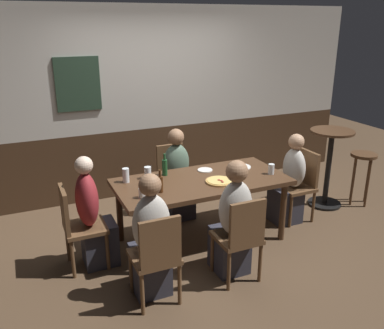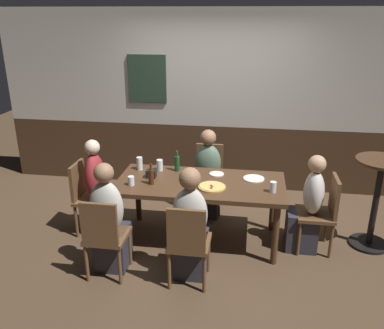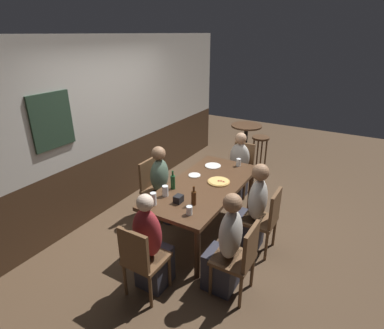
# 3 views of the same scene
# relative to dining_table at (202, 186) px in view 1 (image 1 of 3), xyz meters

# --- Properties ---
(ground_plane) EXTENTS (12.00, 12.00, 0.00)m
(ground_plane) POSITION_rel_dining_table_xyz_m (0.00, 0.00, -0.66)
(ground_plane) COLOR #4C3826
(wall_back) EXTENTS (6.40, 0.13, 2.60)m
(wall_back) POSITION_rel_dining_table_xyz_m (-0.01, 1.65, 0.64)
(wall_back) COLOR #3D2819
(wall_back) RESTS_ON ground_plane
(dining_table) EXTENTS (1.89, 0.89, 0.74)m
(dining_table) POSITION_rel_dining_table_xyz_m (0.00, 0.00, 0.00)
(dining_table) COLOR #472D1C
(dining_table) RESTS_ON ground_plane
(chair_mid_far) EXTENTS (0.40, 0.40, 0.88)m
(chair_mid_far) POSITION_rel_dining_table_xyz_m (0.00, 0.86, -0.17)
(chair_mid_far) COLOR brown
(chair_mid_far) RESTS_ON ground_plane
(chair_left_near) EXTENTS (0.40, 0.40, 0.88)m
(chair_left_near) POSITION_rel_dining_table_xyz_m (-0.83, -0.86, -0.17)
(chair_left_near) COLOR brown
(chair_left_near) RESTS_ON ground_plane
(chair_mid_near) EXTENTS (0.40, 0.40, 0.88)m
(chair_mid_near) POSITION_rel_dining_table_xyz_m (0.00, -0.86, -0.17)
(chair_mid_near) COLOR brown
(chair_mid_near) RESTS_ON ground_plane
(chair_head_east) EXTENTS (0.40, 0.40, 0.88)m
(chair_head_east) POSITION_rel_dining_table_xyz_m (1.36, 0.00, -0.17)
(chair_head_east) COLOR brown
(chair_head_east) RESTS_ON ground_plane
(chair_head_west) EXTENTS (0.40, 0.40, 0.88)m
(chair_head_west) POSITION_rel_dining_table_xyz_m (-1.36, 0.00, -0.17)
(chair_head_west) COLOR brown
(chair_head_west) RESTS_ON ground_plane
(person_mid_far) EXTENTS (0.34, 0.37, 1.14)m
(person_mid_far) POSITION_rel_dining_table_xyz_m (-0.00, 0.70, -0.18)
(person_mid_far) COLOR #2D2D38
(person_mid_far) RESTS_ON ground_plane
(person_left_near) EXTENTS (0.34, 0.37, 1.19)m
(person_left_near) POSITION_rel_dining_table_xyz_m (-0.83, -0.70, -0.16)
(person_left_near) COLOR #2D2D38
(person_left_near) RESTS_ON ground_plane
(person_mid_near) EXTENTS (0.34, 0.37, 1.19)m
(person_mid_near) POSITION_rel_dining_table_xyz_m (0.00, -0.70, -0.15)
(person_mid_near) COLOR #2D2D38
(person_mid_near) RESTS_ON ground_plane
(person_head_east) EXTENTS (0.37, 0.34, 1.12)m
(person_head_east) POSITION_rel_dining_table_xyz_m (1.20, 0.00, -0.19)
(person_head_east) COLOR #2D2D38
(person_head_east) RESTS_ON ground_plane
(person_head_west) EXTENTS (0.37, 0.34, 1.18)m
(person_head_west) POSITION_rel_dining_table_xyz_m (-1.20, 0.00, -0.17)
(person_head_west) COLOR #2D2D38
(person_head_west) RESTS_ON ground_plane
(pizza) EXTENTS (0.30, 0.30, 0.03)m
(pizza) POSITION_rel_dining_table_xyz_m (0.15, -0.14, 0.09)
(pizza) COLOR tan
(pizza) RESTS_ON dining_table
(tumbler_water) EXTENTS (0.07, 0.07, 0.10)m
(tumbler_water) POSITION_rel_dining_table_xyz_m (-0.74, -0.20, 0.12)
(tumbler_water) COLOR silver
(tumbler_water) RESTS_ON dining_table
(pint_glass_stout) EXTENTS (0.07, 0.07, 0.12)m
(pint_glass_stout) POSITION_rel_dining_table_xyz_m (0.80, -0.16, 0.13)
(pint_glass_stout) COLOR silver
(pint_glass_stout) RESTS_ON dining_table
(highball_clear) EXTENTS (0.08, 0.08, 0.14)m
(highball_clear) POSITION_rel_dining_table_xyz_m (-0.53, 0.27, 0.13)
(highball_clear) COLOR silver
(highball_clear) RESTS_ON dining_table
(beer_glass_half) EXTENTS (0.07, 0.07, 0.16)m
(beer_glass_half) POSITION_rel_dining_table_xyz_m (-0.78, 0.27, 0.14)
(beer_glass_half) COLOR silver
(beer_glass_half) RESTS_ON dining_table
(beer_bottle_green) EXTENTS (0.06, 0.06, 0.25)m
(beer_bottle_green) POSITION_rel_dining_table_xyz_m (-0.32, 0.30, 0.18)
(beer_bottle_green) COLOR #194723
(beer_bottle_green) RESTS_ON dining_table
(beer_bottle_brown) EXTENTS (0.06, 0.06, 0.24)m
(beer_bottle_brown) POSITION_rel_dining_table_xyz_m (-0.53, -0.14, 0.17)
(beer_bottle_brown) COLOR #42230F
(beer_bottle_brown) RESTS_ON dining_table
(plate_white_large) EXTENTS (0.24, 0.24, 0.01)m
(plate_white_large) POSITION_rel_dining_table_xyz_m (0.60, 0.17, 0.08)
(plate_white_large) COLOR white
(plate_white_large) RESTS_ON dining_table
(plate_white_small) EXTENTS (0.17, 0.17, 0.01)m
(plate_white_small) POSITION_rel_dining_table_xyz_m (0.16, 0.25, 0.08)
(plate_white_small) COLOR white
(plate_white_small) RESTS_ON dining_table
(condiment_caddy) EXTENTS (0.11, 0.09, 0.09)m
(condiment_caddy) POSITION_rel_dining_table_xyz_m (-0.58, 0.05, 0.12)
(condiment_caddy) COLOR black
(condiment_caddy) RESTS_ON dining_table
(side_bar_table) EXTENTS (0.56, 0.56, 1.05)m
(side_bar_table) POSITION_rel_dining_table_xyz_m (1.95, 0.17, -0.05)
(side_bar_table) COLOR black
(side_bar_table) RESTS_ON ground_plane
(bar_stool) EXTENTS (0.34, 0.34, 0.72)m
(bar_stool) POSITION_rel_dining_table_xyz_m (2.40, 0.02, -0.10)
(bar_stool) COLOR #513521
(bar_stool) RESTS_ON ground_plane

